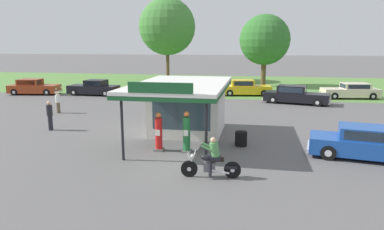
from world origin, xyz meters
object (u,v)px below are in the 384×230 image
at_px(parked_car_back_row_centre, 34,87).
at_px(parked_car_back_row_far_right, 351,91).
at_px(motorcycle_with_rider, 212,161).
at_px(parked_car_back_row_centre_left, 245,88).
at_px(gas_pump_offside, 187,134).
at_px(bystander_standing_back_lot, 50,115).
at_px(bystander_chatting_near_pumps, 58,102).
at_px(parked_car_second_row_spare, 94,88).
at_px(parked_car_back_row_right, 295,95).
at_px(spare_tire_stack, 241,139).
at_px(gas_pump_nearside, 159,133).
at_px(featured_classic_sedan, 369,144).
at_px(parked_car_back_row_left, 160,87).

bearing_deg(parked_car_back_row_centre, parked_car_back_row_far_right, 5.60).
bearing_deg(motorcycle_with_rider, parked_car_back_row_centre_left, 88.76).
height_order(gas_pump_offside, bystander_standing_back_lot, gas_pump_offside).
height_order(gas_pump_offside, bystander_chatting_near_pumps, gas_pump_offside).
relative_size(parked_car_second_row_spare, bystander_chatting_near_pumps, 3.31).
distance_m(motorcycle_with_rider, parked_car_back_row_right, 18.59).
relative_size(parked_car_back_row_centre, spare_tire_stack, 7.21).
distance_m(gas_pump_nearside, featured_classic_sedan, 9.45).
distance_m(gas_pump_nearside, gas_pump_offside, 1.34).
bearing_deg(gas_pump_nearside, bystander_standing_back_lot, 159.91).
xyz_separation_m(motorcycle_with_rider, spare_tire_stack, (0.89, 4.41, -0.29)).
relative_size(motorcycle_with_rider, parked_car_back_row_right, 0.40).
xyz_separation_m(gas_pump_nearside, parked_car_back_row_centre, (-17.62, 15.90, -0.14)).
relative_size(gas_pump_offside, parked_car_second_row_spare, 0.38).
xyz_separation_m(gas_pump_nearside, motorcycle_with_rider, (2.91, -2.91, -0.19)).
bearing_deg(parked_car_back_row_centre, parked_car_back_row_left, 15.63).
height_order(parked_car_back_row_left, parked_car_back_row_centre_left, parked_car_back_row_centre_left).
distance_m(parked_car_back_row_centre_left, bystander_chatting_near_pumps, 17.60).
xyz_separation_m(featured_classic_sedan, spare_tire_stack, (-5.63, 0.94, -0.30)).
bearing_deg(spare_tire_stack, bystander_standing_back_lot, 173.90).
distance_m(gas_pump_offside, featured_classic_sedan, 8.11).
relative_size(parked_car_second_row_spare, spare_tire_stack, 7.18).
xyz_separation_m(gas_pump_nearside, gas_pump_offside, (1.34, 0.00, 0.05)).
height_order(gas_pump_nearside, parked_car_back_row_far_right, gas_pump_nearside).
height_order(parked_car_back_row_centre_left, bystander_chatting_near_pumps, bystander_chatting_near_pumps).
bearing_deg(motorcycle_with_rider, parked_car_second_row_spare, 126.32).
height_order(gas_pump_nearside, bystander_chatting_near_pumps, gas_pump_nearside).
xyz_separation_m(gas_pump_offside, parked_car_back_row_centre, (-18.96, 15.90, -0.18)).
xyz_separation_m(gas_pump_nearside, featured_classic_sedan, (9.43, 0.57, -0.18)).
distance_m(gas_pump_nearside, parked_car_back_row_right, 16.92).
relative_size(gas_pump_nearside, bystander_standing_back_lot, 1.07).
distance_m(gas_pump_offside, spare_tire_stack, 2.93).
bearing_deg(parked_car_back_row_right, parked_car_back_row_left, 161.89).
bearing_deg(featured_classic_sedan, gas_pump_offside, -175.98).
height_order(parked_car_back_row_right, bystander_standing_back_lot, bystander_standing_back_lot).
xyz_separation_m(gas_pump_offside, bystander_chatting_near_pumps, (-11.15, 7.52, -0.06)).
distance_m(parked_car_back_row_centre, parked_car_back_row_centre_left, 21.26).
bearing_deg(motorcycle_with_rider, bystander_standing_back_lot, 151.40).
distance_m(motorcycle_with_rider, parked_car_back_row_centre_left, 22.09).
distance_m(parked_car_back_row_right, parked_car_back_row_centre, 25.38).
relative_size(gas_pump_nearside, motorcycle_with_rider, 0.81).
distance_m(gas_pump_offside, parked_car_back_row_centre_left, 19.28).
xyz_separation_m(bystander_chatting_near_pumps, spare_tire_stack, (13.60, -6.01, -0.47)).
relative_size(parked_car_back_row_left, parked_car_back_row_centre, 1.03).
bearing_deg(bystander_standing_back_lot, motorcycle_with_rider, -28.60).
bearing_deg(featured_classic_sedan, spare_tire_stack, 170.57).
height_order(motorcycle_with_rider, parked_car_back_row_right, motorcycle_with_rider).
bearing_deg(bystander_chatting_near_pumps, parked_car_back_row_centre, 132.97).
xyz_separation_m(parked_car_back_row_far_right, spare_tire_stack, (-9.35, -17.42, -0.31)).
distance_m(parked_car_back_row_centre, bystander_chatting_near_pumps, 11.47).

